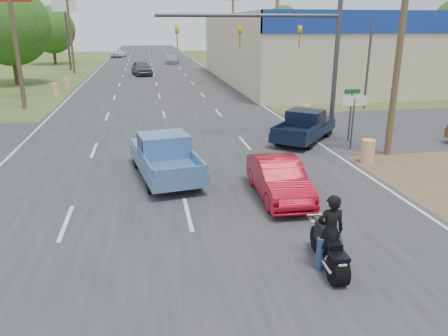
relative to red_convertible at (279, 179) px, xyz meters
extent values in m
cube|color=#2D2D30|center=(-3.14, 31.15, -0.66)|extent=(15.00, 180.00, 0.02)
cube|color=#2D2D30|center=(-3.14, 9.15, -0.66)|extent=(120.00, 10.00, 0.02)
cylinder|color=#4C3823|center=(6.36, 4.15, 4.33)|extent=(0.28, 0.28, 10.00)
cylinder|color=#4C3823|center=(6.36, 22.15, 4.33)|extent=(0.28, 0.28, 10.00)
cylinder|color=#4C3823|center=(6.36, 40.15, 4.33)|extent=(0.28, 0.28, 10.00)
cube|color=#4C3823|center=(6.36, 40.15, 7.73)|extent=(1.60, 0.14, 0.14)
cylinder|color=#4C3823|center=(-12.64, 19.15, 4.33)|extent=(0.28, 0.28, 10.00)
cylinder|color=#4C3823|center=(-12.64, 43.15, 4.33)|extent=(0.28, 0.28, 10.00)
cube|color=#4C3823|center=(-12.64, 43.15, 7.73)|extent=(1.60, 0.14, 0.14)
cylinder|color=#422D19|center=(-16.64, 33.15, 0.95)|extent=(0.44, 0.44, 3.24)
sphere|color=#184C15|center=(-16.64, 33.15, 4.91)|extent=(7.56, 7.56, 7.56)
cylinder|color=#422D19|center=(-17.34, 57.15, 0.77)|extent=(0.44, 0.44, 2.88)
sphere|color=#184C15|center=(-17.34, 57.15, 4.29)|extent=(6.72, 6.72, 6.72)
cylinder|color=#422D19|center=(26.86, 86.15, 1.04)|extent=(0.44, 0.44, 3.42)
sphere|color=#184C15|center=(26.86, 86.15, 5.22)|extent=(7.98, 7.98, 7.98)
cylinder|color=#422D19|center=(-33.14, 86.15, 1.22)|extent=(0.44, 0.44, 3.78)
cylinder|color=orange|center=(4.86, 3.15, -0.17)|extent=(0.56, 0.56, 1.00)
cylinder|color=orange|center=(5.26, 11.65, -0.17)|extent=(0.56, 0.56, 1.00)
cylinder|color=orange|center=(-11.64, 25.15, -0.17)|extent=(0.56, 0.56, 1.00)
cylinder|color=orange|center=(-11.34, 29.15, -0.17)|extent=(0.56, 0.56, 1.00)
cylinder|color=#3F3F44|center=(-13.64, 23.15, 3.83)|extent=(0.30, 0.30, 9.00)
cylinder|color=#3F3F44|center=(-13.64, 47.15, 3.83)|extent=(0.30, 0.30, 9.00)
cube|color=white|center=(-13.64, 47.15, 7.53)|extent=(3.00, 0.35, 2.00)
cylinder|color=#3F3F44|center=(5.06, 5.15, 0.53)|extent=(0.08, 0.08, 2.40)
cube|color=white|center=(5.06, 5.15, 1.63)|extent=(1.20, 0.05, 0.45)
cylinder|color=#3F3F44|center=(5.66, 6.65, 0.53)|extent=(0.08, 0.08, 2.40)
cube|color=#0C591E|center=(5.66, 6.65, 1.83)|extent=(0.80, 0.04, 0.22)
cylinder|color=#3F3F44|center=(5.36, 8.15, 2.83)|extent=(0.24, 0.24, 7.00)
cylinder|color=#3F3F44|center=(0.86, 8.15, 5.33)|extent=(9.00, 0.18, 0.18)
imported|color=gold|center=(3.36, 8.15, 4.88)|extent=(0.18, 0.40, 1.10)
imported|color=gold|center=(0.36, 8.15, 4.88)|extent=(0.18, 0.40, 1.10)
imported|color=gold|center=(-2.64, 8.15, 4.88)|extent=(0.18, 0.40, 1.10)
imported|color=maroon|center=(0.00, 0.00, 0.00)|extent=(1.48, 4.07, 1.33)
cylinder|color=black|center=(-0.20, -5.23, -0.32)|extent=(0.37, 0.71, 0.69)
cylinder|color=black|center=(-0.12, -3.72, -0.32)|extent=(0.17, 0.69, 0.69)
cube|color=black|center=(-0.16, -4.45, -0.02)|extent=(0.30, 1.26, 0.31)
cube|color=black|center=(-0.14, -4.19, 0.19)|extent=(0.30, 0.59, 0.23)
cube|color=black|center=(-0.18, -4.76, 0.15)|extent=(0.35, 0.59, 0.10)
cylinder|color=white|center=(-0.12, -3.88, 0.43)|extent=(0.68, 0.09, 0.05)
cube|color=white|center=(-0.22, -5.46, -0.09)|extent=(0.19, 0.03, 0.12)
imported|color=black|center=(-0.17, -4.60, 0.24)|extent=(0.68, 0.47, 1.81)
cylinder|color=black|center=(-4.69, 4.16, -0.28)|extent=(0.41, 0.81, 0.78)
cylinder|color=black|center=(-3.08, 4.42, -0.28)|extent=(0.41, 0.81, 0.78)
cylinder|color=black|center=(-4.20, 1.17, -0.28)|extent=(0.41, 0.81, 0.78)
cylinder|color=black|center=(-2.59, 1.43, -0.28)|extent=(0.41, 0.81, 0.78)
cube|color=#4F77A9|center=(-3.64, 2.80, -0.06)|extent=(2.74, 5.30, 0.51)
cube|color=#4F77A9|center=(-3.89, 4.29, 0.26)|extent=(2.14, 2.20, 0.17)
cube|color=#4F77A9|center=(-3.66, 2.90, 0.60)|extent=(2.01, 1.79, 0.83)
cube|color=black|center=(-3.66, 2.90, 0.74)|extent=(2.00, 1.49, 0.44)
cube|color=#4F77A9|center=(-3.24, 0.35, 0.33)|extent=(1.78, 0.37, 0.29)
cylinder|color=black|center=(3.81, 8.67, -0.31)|extent=(0.67, 0.72, 0.72)
cylinder|color=black|center=(4.97, 7.70, -0.31)|extent=(0.67, 0.72, 0.72)
cylinder|color=black|center=(2.01, 6.51, -0.31)|extent=(0.67, 0.72, 0.72)
cylinder|color=black|center=(3.17, 5.54, -0.31)|extent=(0.67, 0.72, 0.72)
cube|color=black|center=(3.49, 7.11, -0.11)|extent=(4.38, 4.74, 0.47)
cube|color=black|center=(4.39, 8.18, 0.19)|extent=(2.45, 2.46, 0.16)
cube|color=black|center=(3.55, 7.18, 0.50)|extent=(2.17, 2.14, 0.76)
cube|color=black|center=(3.55, 7.18, 0.64)|extent=(2.02, 1.95, 0.40)
cube|color=black|center=(2.02, 5.35, 0.25)|extent=(1.31, 1.12, 0.27)
imported|color=#4C4C50|center=(-4.56, 39.56, 0.15)|extent=(2.72, 5.06, 1.64)
imported|color=#AEADB2|center=(0.05, 55.80, -0.01)|extent=(2.50, 4.73, 1.31)
imported|color=white|center=(-8.79, 71.34, 0.00)|extent=(2.90, 5.09, 1.34)
camera|label=1|loc=(-4.21, -13.19, 4.88)|focal=35.00mm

